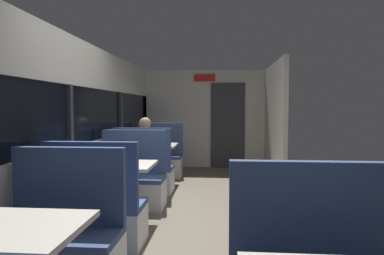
# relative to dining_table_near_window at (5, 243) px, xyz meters

# --- Properties ---
(ground_plane) EXTENTS (3.30, 9.20, 0.02)m
(ground_plane) POSITION_rel_dining_table_near_window_xyz_m (0.89, 2.09, -0.65)
(ground_plane) COLOR #665B4C
(carriage_window_panel_left) EXTENTS (0.09, 8.48, 2.30)m
(carriage_window_panel_left) POSITION_rel_dining_table_near_window_xyz_m (-0.56, 2.09, 0.47)
(carriage_window_panel_left) COLOR beige
(carriage_window_panel_left) RESTS_ON ground_plane
(carriage_end_bulkhead) EXTENTS (2.90, 0.11, 2.30)m
(carriage_end_bulkhead) POSITION_rel_dining_table_near_window_xyz_m (0.95, 6.28, 0.50)
(carriage_end_bulkhead) COLOR beige
(carriage_end_bulkhead) RESTS_ON ground_plane
(carriage_aisle_panel_right) EXTENTS (0.08, 2.40, 2.30)m
(carriage_aisle_panel_right) POSITION_rel_dining_table_near_window_xyz_m (2.34, 5.09, 0.51)
(carriage_aisle_panel_right) COLOR beige
(carriage_aisle_panel_right) RESTS_ON ground_plane
(dining_table_near_window) EXTENTS (0.90, 0.70, 0.74)m
(dining_table_near_window) POSITION_rel_dining_table_near_window_xyz_m (0.00, 0.00, 0.00)
(dining_table_near_window) COLOR #9E9EA3
(dining_table_near_window) RESTS_ON ground_plane
(bench_near_window_facing_entry) EXTENTS (0.95, 0.50, 1.10)m
(bench_near_window_facing_entry) POSITION_rel_dining_table_near_window_xyz_m (0.00, 0.70, -0.31)
(bench_near_window_facing_entry) COLOR silver
(bench_near_window_facing_entry) RESTS_ON ground_plane
(dining_table_mid_window) EXTENTS (0.90, 0.70, 0.74)m
(dining_table_mid_window) POSITION_rel_dining_table_near_window_xyz_m (0.00, 2.19, 0.00)
(dining_table_mid_window) COLOR #9E9EA3
(dining_table_mid_window) RESTS_ON ground_plane
(bench_mid_window_facing_end) EXTENTS (0.95, 0.50, 1.10)m
(bench_mid_window_facing_end) POSITION_rel_dining_table_near_window_xyz_m (0.00, 1.50, -0.31)
(bench_mid_window_facing_end) COLOR silver
(bench_mid_window_facing_end) RESTS_ON ground_plane
(bench_mid_window_facing_entry) EXTENTS (0.95, 0.50, 1.10)m
(bench_mid_window_facing_entry) POSITION_rel_dining_table_near_window_xyz_m (0.00, 2.89, -0.31)
(bench_mid_window_facing_entry) COLOR silver
(bench_mid_window_facing_entry) RESTS_ON ground_plane
(dining_table_far_window) EXTENTS (0.90, 0.70, 0.74)m
(dining_table_far_window) POSITION_rel_dining_table_near_window_xyz_m (0.00, 4.39, 0.00)
(dining_table_far_window) COLOR #9E9EA3
(dining_table_far_window) RESTS_ON ground_plane
(bench_far_window_facing_end) EXTENTS (0.95, 0.50, 1.10)m
(bench_far_window_facing_end) POSITION_rel_dining_table_near_window_xyz_m (0.00, 3.69, -0.31)
(bench_far_window_facing_end) COLOR silver
(bench_far_window_facing_end) RESTS_ON ground_plane
(bench_far_window_facing_entry) EXTENTS (0.95, 0.50, 1.10)m
(bench_far_window_facing_entry) POSITION_rel_dining_table_near_window_xyz_m (0.00, 5.09, -0.31)
(bench_far_window_facing_entry) COLOR silver
(bench_far_window_facing_entry) RESTS_ON ground_plane
(seated_passenger) EXTENTS (0.47, 0.55, 1.26)m
(seated_passenger) POSITION_rel_dining_table_near_window_xyz_m (0.00, 3.76, -0.10)
(seated_passenger) COLOR #26262D
(seated_passenger) RESTS_ON ground_plane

